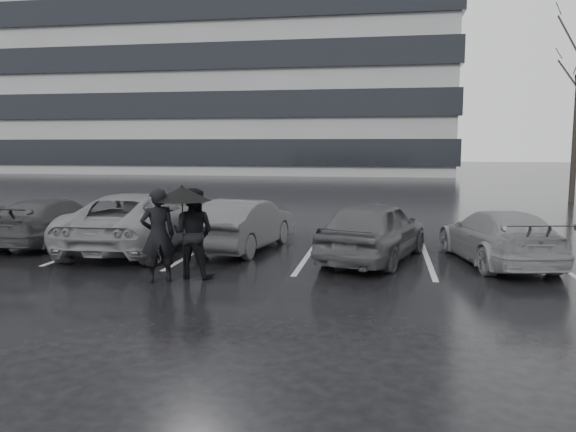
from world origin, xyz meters
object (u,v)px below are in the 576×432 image
(car_main, at_px, (374,230))
(pedestrian_right, at_px, (193,233))
(car_east, at_px, (498,237))
(car_west_a, at_px, (244,224))
(pedestrian_left, at_px, (158,235))
(car_west_b, at_px, (139,221))
(car_west_c, at_px, (54,221))

(car_main, bearing_deg, pedestrian_right, 49.21)
(car_east, bearing_deg, pedestrian_right, 9.69)
(car_west_a, distance_m, car_east, 6.04)
(car_east, xyz_separation_m, pedestrian_left, (-6.81, -2.89, 0.31))
(car_east, relative_size, pedestrian_left, 2.28)
(car_main, distance_m, car_west_b, 5.92)
(car_west_c, bearing_deg, car_west_a, -177.90)
(car_main, relative_size, pedestrian_right, 2.30)
(car_west_a, relative_size, pedestrian_right, 2.17)
(car_west_a, relative_size, car_west_c, 0.93)
(car_main, bearing_deg, car_west_a, 1.98)
(car_west_b, height_order, car_west_c, car_west_b)
(car_west_b, height_order, car_east, car_west_b)
(car_west_b, distance_m, pedestrian_left, 3.64)
(car_west_b, relative_size, pedestrian_left, 2.85)
(car_west_b, bearing_deg, car_west_a, -173.25)
(car_west_b, distance_m, pedestrian_right, 3.59)
(car_west_a, distance_m, car_west_b, 2.68)
(car_west_b, relative_size, car_east, 1.25)
(car_west_b, xyz_separation_m, car_east, (8.65, -0.24, -0.12))
(pedestrian_left, bearing_deg, pedestrian_right, -172.93)
(car_main, xyz_separation_m, car_west_b, (-5.90, 0.39, 0.02))
(car_west_c, relative_size, pedestrian_left, 2.31)
(car_east, height_order, pedestrian_right, pedestrian_right)
(car_main, height_order, car_east, car_main)
(car_west_c, distance_m, pedestrian_right, 5.88)
(car_west_b, height_order, pedestrian_left, pedestrian_left)
(car_west_b, bearing_deg, car_east, 175.88)
(car_west_c, bearing_deg, car_west_b, 172.75)
(car_west_b, bearing_deg, pedestrian_right, 129.19)
(car_main, relative_size, car_west_a, 1.06)
(car_main, distance_m, pedestrian_right, 4.20)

